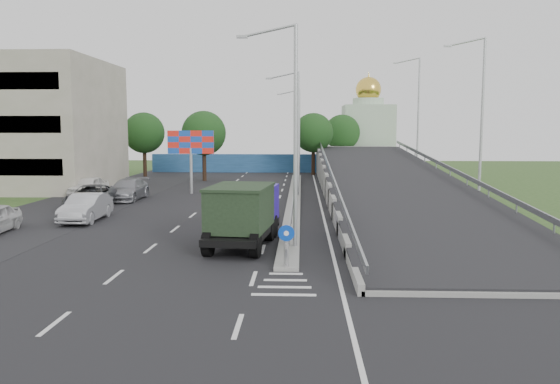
{
  "coord_description": "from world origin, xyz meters",
  "views": [
    {
      "loc": [
        0.59,
        -18.87,
        5.58
      ],
      "look_at": [
        -0.59,
        10.58,
        2.2
      ],
      "focal_mm": 35.0,
      "sensor_mm": 36.0,
      "label": 1
    }
  ],
  "objects_px": {
    "parked_car_b": "(86,208)",
    "parked_car_d": "(128,190)",
    "lamp_post_far": "(298,128)",
    "church": "(368,131)",
    "lamp_post_near": "(291,124)",
    "billboard": "(191,146)",
    "dump_truck": "(244,211)",
    "parked_car_c": "(91,197)",
    "parked_car_e": "(89,186)",
    "sign_bollard": "(286,246)",
    "lamp_post_mid": "(296,127)"
  },
  "relations": [
    {
      "from": "parked_car_c",
      "to": "parked_car_d",
      "type": "height_order",
      "value": "parked_car_d"
    },
    {
      "from": "parked_car_c",
      "to": "lamp_post_mid",
      "type": "bearing_deg",
      "value": 19.07
    },
    {
      "from": "lamp_post_near",
      "to": "parked_car_d",
      "type": "bearing_deg",
      "value": 127.13
    },
    {
      "from": "lamp_post_mid",
      "to": "church",
      "type": "xyz_separation_m",
      "value": [
        9.89,
        34.0,
        -0.5
      ]
    },
    {
      "from": "parked_car_e",
      "to": "parked_car_b",
      "type": "bearing_deg",
      "value": -64.98
    },
    {
      "from": "sign_bollard",
      "to": "lamp_post_near",
      "type": "relative_size",
      "value": 0.17
    },
    {
      "from": "sign_bollard",
      "to": "church",
      "type": "height_order",
      "value": "church"
    },
    {
      "from": "church",
      "to": "parked_car_e",
      "type": "bearing_deg",
      "value": -129.06
    },
    {
      "from": "billboard",
      "to": "parked_car_e",
      "type": "xyz_separation_m",
      "value": [
        -8.4,
        -1.77,
        -3.37
      ]
    },
    {
      "from": "parked_car_d",
      "to": "parked_car_c",
      "type": "bearing_deg",
      "value": -105.34
    },
    {
      "from": "billboard",
      "to": "parked_car_d",
      "type": "xyz_separation_m",
      "value": [
        -4.23,
        -4.38,
        -3.35
      ]
    },
    {
      "from": "billboard",
      "to": "dump_truck",
      "type": "bearing_deg",
      "value": -71.92
    },
    {
      "from": "church",
      "to": "parked_car_c",
      "type": "relative_size",
      "value": 2.34
    },
    {
      "from": "lamp_post_near",
      "to": "church",
      "type": "xyz_separation_m",
      "value": [
        9.89,
        54.0,
        -0.5
      ]
    },
    {
      "from": "lamp_post_far",
      "to": "church",
      "type": "distance_m",
      "value": 17.15
    },
    {
      "from": "lamp_post_near",
      "to": "sign_bollard",
      "type": "bearing_deg",
      "value": -91.64
    },
    {
      "from": "parked_car_b",
      "to": "dump_truck",
      "type": "bearing_deg",
      "value": -33.81
    },
    {
      "from": "lamp_post_far",
      "to": "parked_car_c",
      "type": "bearing_deg",
      "value": -118.5
    },
    {
      "from": "sign_bollard",
      "to": "lamp_post_far",
      "type": "distance_m",
      "value": 44.08
    },
    {
      "from": "sign_bollard",
      "to": "lamp_post_near",
      "type": "xyz_separation_m",
      "value": [
        0.11,
        3.83,
        4.77
      ]
    },
    {
      "from": "lamp_post_near",
      "to": "lamp_post_mid",
      "type": "xyz_separation_m",
      "value": [
        0.0,
        20.0,
        0.0
      ]
    },
    {
      "from": "parked_car_d",
      "to": "parked_car_b",
      "type": "bearing_deg",
      "value": -86.2
    },
    {
      "from": "church",
      "to": "parked_car_b",
      "type": "relative_size",
      "value": 2.69
    },
    {
      "from": "lamp_post_mid",
      "to": "lamp_post_far",
      "type": "xyz_separation_m",
      "value": [
        0.0,
        20.0,
        0.0
      ]
    },
    {
      "from": "parked_car_c",
      "to": "lamp_post_far",
      "type": "bearing_deg",
      "value": 55.54
    },
    {
      "from": "billboard",
      "to": "dump_truck",
      "type": "distance_m",
      "value": 22.12
    },
    {
      "from": "sign_bollard",
      "to": "lamp_post_mid",
      "type": "distance_m",
      "value": 24.3
    },
    {
      "from": "parked_car_c",
      "to": "parked_car_e",
      "type": "relative_size",
      "value": 1.23
    },
    {
      "from": "lamp_post_near",
      "to": "parked_car_e",
      "type": "bearing_deg",
      "value": 130.87
    },
    {
      "from": "parked_car_d",
      "to": "parked_car_e",
      "type": "xyz_separation_m",
      "value": [
        -4.17,
        2.62,
        -0.02
      ]
    },
    {
      "from": "parked_car_b",
      "to": "lamp_post_far",
      "type": "bearing_deg",
      "value": 66.74
    },
    {
      "from": "lamp_post_far",
      "to": "parked_car_e",
      "type": "xyz_separation_m",
      "value": [
        -17.51,
        -19.77,
        -4.99
      ]
    },
    {
      "from": "sign_bollard",
      "to": "parked_car_b",
      "type": "height_order",
      "value": "sign_bollard"
    },
    {
      "from": "lamp_post_mid",
      "to": "parked_car_c",
      "type": "xyz_separation_m",
      "value": [
        -14.55,
        -6.79,
        -4.99
      ]
    },
    {
      "from": "parked_car_b",
      "to": "parked_car_d",
      "type": "relative_size",
      "value": 0.89
    },
    {
      "from": "lamp_post_near",
      "to": "church",
      "type": "relative_size",
      "value": 0.73
    },
    {
      "from": "parked_car_c",
      "to": "dump_truck",
      "type": "bearing_deg",
      "value": -50.58
    },
    {
      "from": "dump_truck",
      "to": "lamp_post_mid",
      "type": "bearing_deg",
      "value": 89.32
    },
    {
      "from": "parked_car_e",
      "to": "dump_truck",
      "type": "bearing_deg",
      "value": -47.35
    },
    {
      "from": "church",
      "to": "parked_car_b",
      "type": "distance_m",
      "value": 51.81
    },
    {
      "from": "parked_car_b",
      "to": "lamp_post_near",
      "type": "bearing_deg",
      "value": -32.77
    },
    {
      "from": "lamp_post_mid",
      "to": "parked_car_b",
      "type": "distance_m",
      "value": 18.43
    },
    {
      "from": "sign_bollard",
      "to": "billboard",
      "type": "height_order",
      "value": "billboard"
    },
    {
      "from": "lamp_post_mid",
      "to": "church",
      "type": "relative_size",
      "value": 0.73
    },
    {
      "from": "lamp_post_far",
      "to": "parked_car_e",
      "type": "relative_size",
      "value": 2.1
    },
    {
      "from": "lamp_post_far",
      "to": "lamp_post_near",
      "type": "bearing_deg",
      "value": -90.0
    },
    {
      "from": "sign_bollard",
      "to": "parked_car_d",
      "type": "relative_size",
      "value": 0.29
    },
    {
      "from": "sign_bollard",
      "to": "parked_car_d",
      "type": "bearing_deg",
      "value": 121.67
    },
    {
      "from": "sign_bollard",
      "to": "lamp_post_far",
      "type": "bearing_deg",
      "value": 89.86
    },
    {
      "from": "lamp_post_far",
      "to": "parked_car_b",
      "type": "height_order",
      "value": "lamp_post_far"
    }
  ]
}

